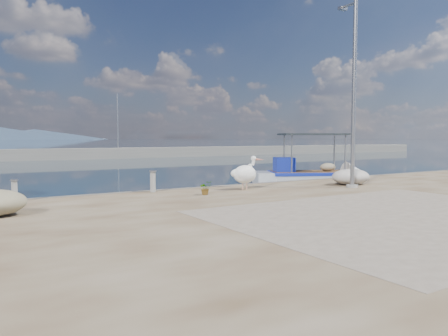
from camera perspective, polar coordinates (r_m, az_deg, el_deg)
ground at (r=12.92m, az=9.00°, el=-6.76°), size 1400.00×1400.00×0.00m
quay_patch at (r=11.58m, az=22.68°, el=-5.75°), size 9.00×7.00×0.01m
breakwater at (r=50.31m, az=-22.35°, el=1.65°), size 120.00×2.20×7.50m
boat_right at (r=23.44m, az=11.46°, el=-1.38°), size 6.63×4.65×3.06m
pelican at (r=15.99m, az=2.80°, el=-0.74°), size 1.30×0.79×1.23m
lamp_post at (r=17.37m, az=16.54°, el=8.45°), size 0.44×0.96×7.00m
bollard_near at (r=15.44m, az=-9.28°, el=-1.59°), size 0.25×0.25×0.76m
bollard_far at (r=14.26m, az=-25.70°, el=-2.58°), size 0.22×0.22×0.68m
potted_plant at (r=14.53m, az=-2.45°, el=-2.62°), size 0.43×0.38×0.46m
net_pile_d at (r=18.38m, az=16.22°, el=-1.10°), size 1.70×1.28×0.64m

